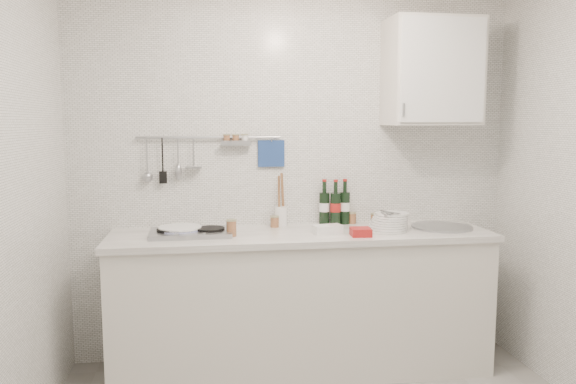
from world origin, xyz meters
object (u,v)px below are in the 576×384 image
object	(u,v)px
plate_stack_sink	(389,222)
utensil_crock	(281,213)
plate_stack_hob	(178,231)
wine_bottles	(335,202)
wall_cabinet	(432,72)

from	to	relation	value
plate_stack_sink	utensil_crock	distance (m)	0.72
plate_stack_hob	wine_bottles	distance (m)	1.08
wall_cabinet	plate_stack_sink	bearing A→B (deg)	-155.32
wine_bottles	utensil_crock	size ratio (longest dim) A/B	0.85
plate_stack_hob	wall_cabinet	bearing A→B (deg)	3.18
wall_cabinet	plate_stack_hob	xyz separation A→B (m)	(-1.68, -0.09, -1.00)
plate_stack_sink	wine_bottles	size ratio (longest dim) A/B	0.93
plate_stack_hob	wine_bottles	bearing A→B (deg)	11.36
wine_bottles	utensil_crock	distance (m)	0.38
wine_bottles	utensil_crock	world-z (taller)	utensil_crock
plate_stack_hob	utensil_crock	bearing A→B (deg)	16.98
wall_cabinet	wine_bottles	size ratio (longest dim) A/B	2.26
wall_cabinet	plate_stack_sink	distance (m)	1.04
wall_cabinet	wine_bottles	distance (m)	1.08
plate_stack_hob	plate_stack_sink	bearing A→B (deg)	-2.42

